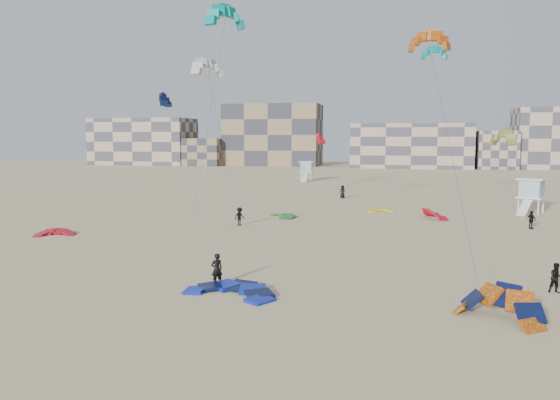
% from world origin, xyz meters
% --- Properties ---
extents(ground, '(320.00, 320.00, 0.00)m').
position_xyz_m(ground, '(0.00, 0.00, 0.00)').
color(ground, tan).
rests_on(ground, ground).
extents(kite_ground_blue, '(5.76, 5.94, 1.09)m').
position_xyz_m(kite_ground_blue, '(-1.47, 1.87, 0.00)').
color(kite_ground_blue, '#080FC9').
rests_on(kite_ground_blue, ground).
extents(kite_ground_orange, '(5.80, 5.81, 4.14)m').
position_xyz_m(kite_ground_orange, '(11.92, 0.59, 0.00)').
color(kite_ground_orange, orange).
rests_on(kite_ground_orange, ground).
extents(kite_ground_red, '(4.44, 4.56, 1.67)m').
position_xyz_m(kite_ground_red, '(-21.71, 15.52, 0.00)').
color(kite_ground_red, red).
rests_on(kite_ground_red, ground).
extents(kite_ground_green, '(4.83, 4.74, 0.82)m').
position_xyz_m(kite_ground_green, '(-4.69, 30.17, 0.00)').
color(kite_ground_green, '#1C7B27').
rests_on(kite_ground_green, ground).
extents(kite_ground_red_far, '(4.58, 4.48, 3.17)m').
position_xyz_m(kite_ground_red_far, '(10.90, 32.71, 0.00)').
color(kite_ground_red_far, red).
rests_on(kite_ground_red_far, ground).
extents(kite_ground_yellow, '(3.91, 3.97, 0.74)m').
position_xyz_m(kite_ground_yellow, '(5.17, 36.99, 0.00)').
color(kite_ground_yellow, '#D5D20C').
rests_on(kite_ground_yellow, ground).
extents(kitesurfer_main, '(0.80, 0.77, 1.85)m').
position_xyz_m(kitesurfer_main, '(-2.81, 3.42, 0.92)').
color(kitesurfer_main, black).
rests_on(kitesurfer_main, ground).
extents(kitesurfer_b, '(0.88, 0.72, 1.66)m').
position_xyz_m(kitesurfer_b, '(15.76, 5.87, 0.83)').
color(kitesurfer_b, black).
rests_on(kitesurfer_b, ground).
extents(kitesurfer_c, '(1.21, 1.29, 1.75)m').
position_xyz_m(kitesurfer_c, '(-7.63, 24.06, 0.87)').
color(kitesurfer_c, black).
rests_on(kitesurfer_c, ground).
extents(kitesurfer_d, '(0.91, 1.05, 1.69)m').
position_xyz_m(kitesurfer_d, '(19.24, 27.88, 0.84)').
color(kitesurfer_d, black).
rests_on(kitesurfer_d, ground).
extents(kitesurfer_e, '(0.91, 0.62, 1.81)m').
position_xyz_m(kitesurfer_e, '(-0.42, 49.63, 0.90)').
color(kitesurfer_e, black).
rests_on(kitesurfer_e, ground).
extents(kite_fly_teal_a, '(5.50, 5.15, 19.05)m').
position_xyz_m(kite_fly_teal_a, '(-7.99, 21.46, 18.77)').
color(kite_fly_teal_a, '#049B8B').
rests_on(kite_fly_teal_a, ground).
extents(kite_fly_orange, '(4.34, 31.82, 18.24)m').
position_xyz_m(kite_fly_orange, '(9.84, 32.68, 17.85)').
color(kite_fly_orange, orange).
rests_on(kite_fly_orange, ground).
extents(kite_fly_grey, '(7.64, 8.38, 16.80)m').
position_xyz_m(kite_fly_grey, '(-14.55, 35.00, 16.20)').
color(kite_fly_grey, silver).
rests_on(kite_fly_grey, ground).
extents(kite_fly_olive, '(4.72, 10.34, 8.58)m').
position_xyz_m(kite_fly_olive, '(18.43, 39.37, 8.22)').
color(kite_fly_olive, olive).
rests_on(kite_fly_olive, ground).
extents(kite_fly_navy, '(4.73, 4.11, 13.47)m').
position_xyz_m(kite_fly_navy, '(-23.37, 42.64, 13.17)').
color(kite_fly_navy, '#0A1236').
rests_on(kite_fly_navy, ground).
extents(kite_fly_teal_b, '(8.08, 10.27, 20.91)m').
position_xyz_m(kite_fly_teal_b, '(11.93, 61.59, 20.84)').
color(kite_fly_teal_b, '#049B8B').
rests_on(kite_fly_teal_b, ground).
extents(kite_fly_red, '(4.26, 12.69, 8.51)m').
position_xyz_m(kite_fly_red, '(-5.94, 65.95, 8.00)').
color(kite_fly_red, red).
rests_on(kite_fly_red, ground).
extents(lifeguard_tower_near, '(3.68, 5.81, 3.88)m').
position_xyz_m(lifeguard_tower_near, '(21.63, 39.22, 1.92)').
color(lifeguard_tower_near, white).
rests_on(lifeguard_tower_near, ground).
extents(lifeguard_tower_far, '(2.81, 5.24, 3.80)m').
position_xyz_m(lifeguard_tower_far, '(-10.25, 77.34, 1.88)').
color(lifeguard_tower_far, white).
rests_on(lifeguard_tower_far, ground).
extents(condo_west_a, '(30.00, 15.00, 14.00)m').
position_xyz_m(condo_west_a, '(-70.00, 130.00, 7.00)').
color(condo_west_a, tan).
rests_on(condo_west_a, ground).
extents(condo_west_b, '(28.00, 14.00, 18.00)m').
position_xyz_m(condo_west_b, '(-30.00, 134.00, 9.00)').
color(condo_west_b, '#887052').
rests_on(condo_west_b, ground).
extents(condo_mid, '(32.00, 16.00, 12.00)m').
position_xyz_m(condo_mid, '(10.00, 130.00, 6.00)').
color(condo_mid, tan).
rests_on(condo_mid, ground).
extents(condo_fill_left, '(12.00, 10.00, 8.00)m').
position_xyz_m(condo_fill_left, '(-50.00, 128.00, 4.00)').
color(condo_fill_left, '#887052').
rests_on(condo_fill_left, ground).
extents(condo_fill_right, '(10.00, 10.00, 10.00)m').
position_xyz_m(condo_fill_right, '(32.00, 128.00, 5.00)').
color(condo_fill_right, tan).
rests_on(condo_fill_right, ground).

